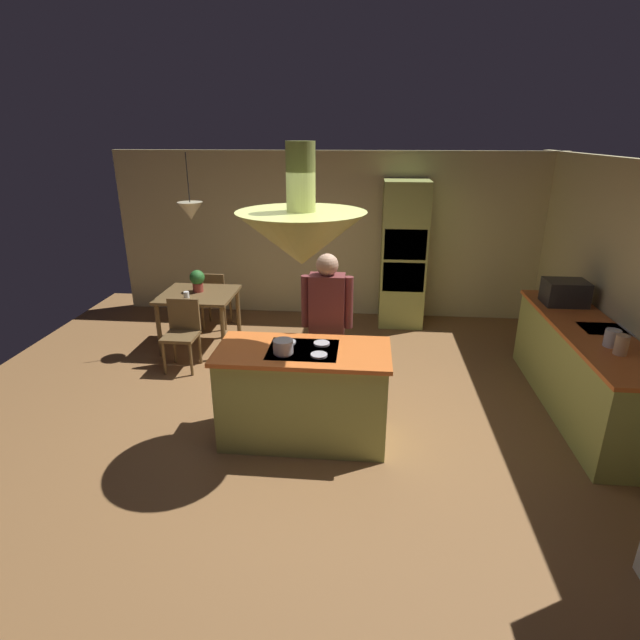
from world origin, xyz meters
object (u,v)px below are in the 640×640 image
object	(u,v)px
kitchen_island	(304,394)
chair_facing_island	(182,329)
cup_on_table	(186,295)
potted_plant_on_table	(197,280)
chair_by_back_wall	(214,296)
dining_table	(199,301)
canister_sugar	(612,338)
microwave_on_counter	(565,292)
cooking_pot_on_cooktop	(283,346)
person_at_island	(327,322)
canister_flour	(622,345)
oven_tower	(403,255)

from	to	relation	value
kitchen_island	chair_facing_island	bearing A→B (deg)	140.05
kitchen_island	cup_on_table	size ratio (longest dim) A/B	17.87
potted_plant_on_table	chair_by_back_wall	bearing A→B (deg)	88.06
kitchen_island	dining_table	size ratio (longest dim) A/B	1.64
potted_plant_on_table	canister_sugar	bearing A→B (deg)	-21.88
chair_by_back_wall	microwave_on_counter	distance (m)	4.73
dining_table	cooking_pot_on_cooktop	world-z (taller)	cooking_pot_on_cooktop
chair_facing_island	cooking_pot_on_cooktop	bearing A→B (deg)	-45.26
kitchen_island	person_at_island	size ratio (longest dim) A/B	0.96
kitchen_island	microwave_on_counter	distance (m)	3.30
cup_on_table	microwave_on_counter	xyz separation A→B (m)	(4.62, -0.31, 0.27)
chair_by_back_wall	microwave_on_counter	world-z (taller)	microwave_on_counter
person_at_island	canister_flour	distance (m)	2.72
person_at_island	cup_on_table	bearing A→B (deg)	147.89
person_at_island	cup_on_table	distance (m)	2.30
kitchen_island	cooking_pot_on_cooktop	world-z (taller)	cooking_pot_on_cooktop
person_at_island	chair_by_back_wall	xyz separation A→B (m)	(-1.87, 2.12, -0.46)
chair_by_back_wall	cooking_pot_on_cooktop	world-z (taller)	cooking_pot_on_cooktop
oven_tower	potted_plant_on_table	size ratio (longest dim) A/B	7.21
kitchen_island	cup_on_table	bearing A→B (deg)	133.49
microwave_on_counter	potted_plant_on_table	bearing A→B (deg)	172.37
dining_table	potted_plant_on_table	size ratio (longest dim) A/B	3.27
chair_by_back_wall	canister_sugar	world-z (taller)	canister_sugar
kitchen_island	canister_sugar	xyz separation A→B (m)	(2.84, 0.34, 0.54)
chair_by_back_wall	kitchen_island	bearing A→B (deg)	121.48
chair_by_back_wall	microwave_on_counter	bearing A→B (deg)	165.05
oven_tower	person_at_island	bearing A→B (deg)	-109.81
kitchen_island	oven_tower	bearing A→B (deg)	71.26
oven_tower	kitchen_island	bearing A→B (deg)	-108.74
canister_flour	canister_sugar	distance (m)	0.18
cup_on_table	oven_tower	bearing A→B (deg)	25.48
person_at_island	cooking_pot_on_cooktop	distance (m)	0.85
chair_facing_island	cup_on_table	world-z (taller)	chair_facing_island
kitchen_island	canister_sugar	size ratio (longest dim) A/B	9.89
kitchen_island	microwave_on_counter	bearing A→B (deg)	28.84
chair_by_back_wall	canister_sugar	xyz separation A→B (m)	(4.54, -2.43, 0.51)
chair_facing_island	canister_sugar	world-z (taller)	canister_sugar
canister_flour	cooking_pot_on_cooktop	world-z (taller)	canister_flour
canister_sugar	cooking_pot_on_cooktop	distance (m)	3.04
canister_flour	cup_on_table	bearing A→B (deg)	159.68
cup_on_table	person_at_island	bearing A→B (deg)	-32.11
chair_by_back_wall	potted_plant_on_table	size ratio (longest dim) A/B	2.90
canister_flour	potted_plant_on_table	bearing A→B (deg)	156.20
dining_table	chair_facing_island	xyz separation A→B (m)	(0.00, -0.68, -0.15)
chair_facing_island	cooking_pot_on_cooktop	world-z (taller)	cooking_pot_on_cooktop
canister_sugar	oven_tower	bearing A→B (deg)	120.97
canister_sugar	potted_plant_on_table	bearing A→B (deg)	158.12
dining_table	cup_on_table	bearing A→B (deg)	-108.54
person_at_island	cup_on_table	xyz separation A→B (m)	(-1.94, 1.22, -0.16)
dining_table	cup_on_table	world-z (taller)	cup_on_table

